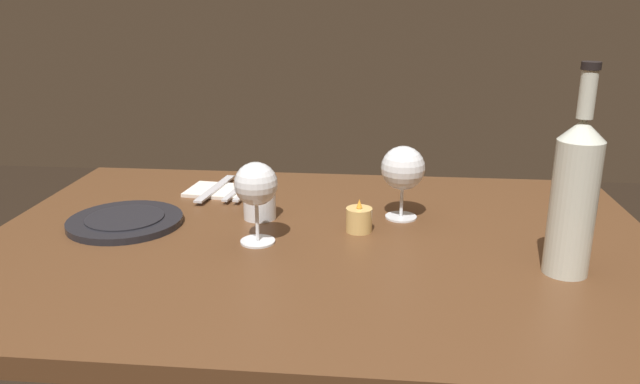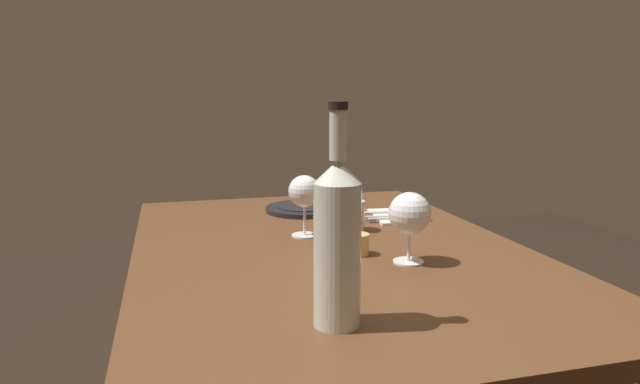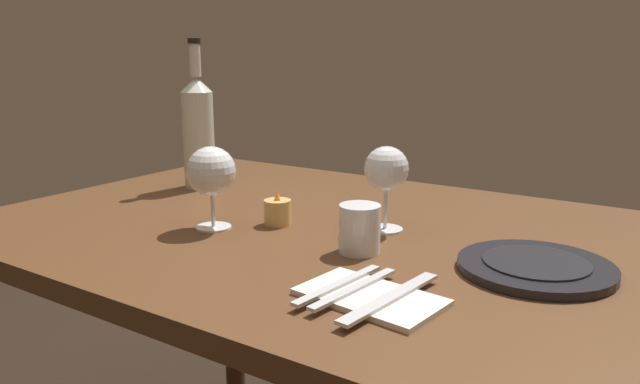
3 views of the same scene
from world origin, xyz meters
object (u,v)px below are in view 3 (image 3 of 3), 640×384
object	(u,v)px
dinner_plate	(536,267)
folded_napkin	(370,297)
votive_candle	(278,213)
fork_inner	(354,289)
wine_glass_right	(211,173)
table_knife	(391,297)
wine_bottle	(198,130)
water_tumbler	(360,231)
fork_outer	(338,285)
wine_glass_left	(386,171)

from	to	relation	value
dinner_plate	folded_napkin	size ratio (longest dim) A/B	1.15
votive_candle	fork_inner	size ratio (longest dim) A/B	0.37
wine_glass_right	table_knife	world-z (taller)	wine_glass_right
wine_bottle	water_tumbler	bearing A→B (deg)	-20.59
wine_bottle	fork_outer	bearing A→B (deg)	-30.97
wine_glass_left	table_knife	xyz separation A→B (m)	(0.16, -0.30, -0.10)
dinner_plate	fork_outer	xyz separation A→B (m)	(-0.21, -0.23, 0.00)
wine_bottle	votive_candle	world-z (taller)	wine_bottle
wine_glass_right	fork_outer	size ratio (longest dim) A/B	0.86
wine_glass_right	votive_candle	xyz separation A→B (m)	(0.09, 0.09, -0.08)
fork_inner	wine_bottle	bearing A→B (deg)	150.01
fork_outer	table_knife	bearing A→B (deg)	0.00
folded_napkin	wine_glass_right	bearing A→B (deg)	162.02
wine_glass_left	dinner_plate	size ratio (longest dim) A/B	0.68
wine_bottle	dinner_plate	bearing A→B (deg)	-9.92
wine_glass_right	fork_inner	xyz separation A→B (m)	(0.38, -0.13, -0.10)
wine_glass_right	water_tumbler	bearing A→B (deg)	5.96
water_tumbler	table_knife	distance (m)	0.22
fork_inner	wine_glass_right	bearing A→B (deg)	160.92
fork_outer	wine_glass_right	bearing A→B (deg)	159.68
water_tumbler	dinner_plate	world-z (taller)	water_tumbler
wine_glass_right	votive_candle	size ratio (longest dim) A/B	2.30
wine_glass_left	table_knife	distance (m)	0.35
water_tumbler	wine_glass_left	bearing A→B (deg)	99.24
wine_glass_left	votive_candle	xyz separation A→B (m)	(-0.19, -0.08, -0.09)
wine_glass_right	wine_bottle	world-z (taller)	wine_bottle
water_tumbler	votive_candle	xyz separation A→B (m)	(-0.21, 0.06, -0.01)
water_tumbler	fork_inner	bearing A→B (deg)	-62.54
fork_inner	table_knife	xyz separation A→B (m)	(0.05, 0.00, 0.00)
wine_glass_right	fork_outer	distance (m)	0.39
dinner_plate	fork_inner	distance (m)	0.29
votive_candle	dinner_plate	xyz separation A→B (m)	(0.48, 0.01, -0.02)
fork_inner	table_knife	world-z (taller)	same
wine_bottle	fork_outer	xyz separation A→B (m)	(0.62, -0.37, -0.13)
votive_candle	fork_inner	bearing A→B (deg)	-36.44
fork_inner	fork_outer	world-z (taller)	same
wine_glass_left	water_tumbler	bearing A→B (deg)	-80.76
water_tumbler	fork_inner	distance (m)	0.18
water_tumbler	table_knife	xyz separation A→B (m)	(0.14, -0.16, -0.03)
table_knife	wine_glass_right	bearing A→B (deg)	163.19
water_tumbler	fork_outer	size ratio (longest dim) A/B	0.44
votive_candle	dinner_plate	bearing A→B (deg)	1.38
water_tumbler	fork_inner	xyz separation A→B (m)	(0.08, -0.16, -0.03)
wine_glass_right	wine_glass_left	bearing A→B (deg)	30.97
votive_candle	dinner_plate	world-z (taller)	votive_candle
wine_glass_left	dinner_plate	xyz separation A→B (m)	(0.29, -0.07, -0.10)
wine_bottle	votive_candle	xyz separation A→B (m)	(0.35, -0.16, -0.12)
fork_outer	table_knife	distance (m)	0.08
wine_bottle	dinner_plate	world-z (taller)	wine_bottle
water_tumbler	table_knife	world-z (taller)	water_tumbler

